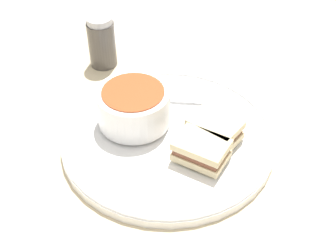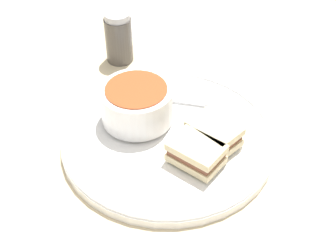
% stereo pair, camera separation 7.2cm
% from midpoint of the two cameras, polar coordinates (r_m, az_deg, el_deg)
% --- Properties ---
extents(ground_plane, '(2.40, 2.40, 0.00)m').
position_cam_midpoint_polar(ground_plane, '(0.74, 2.77, -2.09)').
color(ground_plane, beige).
extents(plate, '(0.33, 0.33, 0.02)m').
position_cam_midpoint_polar(plate, '(0.73, 2.79, -1.55)').
color(plate, white).
rests_on(plate, ground_plane).
extents(soup_bowl, '(0.11, 0.11, 0.06)m').
position_cam_midpoint_polar(soup_bowl, '(0.73, -1.03, 2.66)').
color(soup_bowl, white).
rests_on(soup_bowl, plate).
extents(spoon, '(0.09, 0.08, 0.01)m').
position_cam_midpoint_polar(spoon, '(0.79, 2.22, 3.40)').
color(spoon, silver).
rests_on(spoon, plate).
extents(sandwich_half_near, '(0.08, 0.09, 0.03)m').
position_cam_midpoint_polar(sandwich_half_near, '(0.68, 6.50, -3.42)').
color(sandwich_half_near, beige).
rests_on(sandwich_half_near, plate).
extents(sandwich_half_far, '(0.07, 0.09, 0.03)m').
position_cam_midpoint_polar(sandwich_half_far, '(0.71, 8.52, -1.01)').
color(sandwich_half_far, beige).
rests_on(sandwich_half_far, plate).
extents(salt_shaker, '(0.05, 0.05, 0.10)m').
position_cam_midpoint_polar(salt_shaker, '(0.89, -3.73, 10.64)').
color(salt_shaker, '#4C4742').
rests_on(salt_shaker, ground_plane).
extents(menu_sheet, '(0.24, 0.28, 0.00)m').
position_cam_midpoint_polar(menu_sheet, '(1.03, 2.48, 12.21)').
color(menu_sheet, white).
rests_on(menu_sheet, ground_plane).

